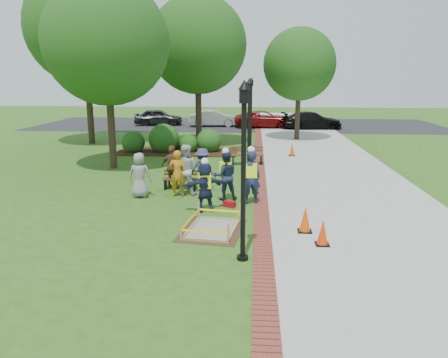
# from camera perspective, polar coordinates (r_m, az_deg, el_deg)

# --- Properties ---
(ground) EXTENTS (100.00, 100.00, 0.00)m
(ground) POSITION_cam_1_polar(r_m,az_deg,el_deg) (13.64, -2.46, -5.22)
(ground) COLOR #285116
(ground) RESTS_ON ground
(sidewalk) EXTENTS (6.00, 60.00, 0.02)m
(sidewalk) POSITION_cam_1_polar(r_m,az_deg,el_deg) (23.51, 12.58, 2.41)
(sidewalk) COLOR #9E9E99
(sidewalk) RESTS_ON ground
(brick_edging) EXTENTS (0.50, 60.00, 0.03)m
(brick_edging) POSITION_cam_1_polar(r_m,az_deg,el_deg) (23.25, 4.62, 2.58)
(brick_edging) COLOR maroon
(brick_edging) RESTS_ON ground
(mulch_bed) EXTENTS (7.00, 3.00, 0.05)m
(mulch_bed) POSITION_cam_1_polar(r_m,az_deg,el_deg) (25.61, -6.11, 3.56)
(mulch_bed) COLOR #381E0F
(mulch_bed) RESTS_ON ground
(parking_lot) EXTENTS (36.00, 12.00, 0.01)m
(parking_lot) POSITION_cam_1_polar(r_m,az_deg,el_deg) (40.11, 1.92, 7.13)
(parking_lot) COLOR black
(parking_lot) RESTS_ON ground
(wet_concrete_pad) EXTENTS (1.98, 2.50, 0.55)m
(wet_concrete_pad) POSITION_cam_1_polar(r_m,az_deg,el_deg) (12.58, -1.54, -5.70)
(wet_concrete_pad) COLOR #47331E
(wet_concrete_pad) RESTS_ON ground
(bench_near) EXTENTS (1.35, 0.49, 0.72)m
(bench_near) POSITION_cam_1_polar(r_m,az_deg,el_deg) (17.17, -5.73, -0.57)
(bench_near) COLOR #4F341B
(bench_near) RESTS_ON ground
(bench_far) EXTENTS (1.66, 0.67, 0.88)m
(bench_far) POSITION_cam_1_polar(r_m,az_deg,el_deg) (21.86, 3.03, 2.62)
(bench_far) COLOR brown
(bench_far) RESTS_ON ground
(cone_front) EXTENTS (0.36, 0.36, 0.71)m
(cone_front) POSITION_cam_1_polar(r_m,az_deg,el_deg) (11.74, 12.77, -6.90)
(cone_front) COLOR black
(cone_front) RESTS_ON ground
(cone_back) EXTENTS (0.39, 0.39, 0.78)m
(cone_back) POSITION_cam_1_polar(r_m,az_deg,el_deg) (12.59, 10.56, -5.25)
(cone_back) COLOR black
(cone_back) RESTS_ON ground
(cone_far) EXTENTS (0.36, 0.36, 0.71)m
(cone_far) POSITION_cam_1_polar(r_m,az_deg,el_deg) (24.44, 8.88, 3.77)
(cone_far) COLOR black
(cone_far) RESTS_ON ground
(toolbox) EXTENTS (0.45, 0.36, 0.20)m
(toolbox) POSITION_cam_1_polar(r_m,az_deg,el_deg) (14.81, 0.72, -3.29)
(toolbox) COLOR maroon
(toolbox) RESTS_ON ground
(lamp_near) EXTENTS (0.28, 0.28, 4.26)m
(lamp_near) POSITION_cam_1_polar(r_m,az_deg,el_deg) (10.02, 2.57, 2.64)
(lamp_near) COLOR black
(lamp_near) RESTS_ON ground
(lamp_mid) EXTENTS (0.28, 0.28, 4.26)m
(lamp_mid) POSITION_cam_1_polar(r_m,az_deg,el_deg) (17.94, 3.28, 7.37)
(lamp_mid) COLOR black
(lamp_mid) RESTS_ON ground
(lamp_far) EXTENTS (0.28, 0.28, 4.26)m
(lamp_far) POSITION_cam_1_polar(r_m,az_deg,el_deg) (25.91, 3.56, 9.20)
(lamp_far) COLOR black
(lamp_far) RESTS_ON ground
(tree_left) EXTENTS (5.70, 5.70, 8.66)m
(tree_left) POSITION_cam_1_polar(r_m,az_deg,el_deg) (21.35, -15.11, 16.83)
(tree_left) COLOR #3D2D1E
(tree_left) RESTS_ON ground
(tree_back) EXTENTS (6.00, 6.00, 9.19)m
(tree_back) POSITION_cam_1_polar(r_m,az_deg,el_deg) (27.98, -3.46, 17.09)
(tree_back) COLOR #3D2D1E
(tree_back) RESTS_ON ground
(tree_right) EXTENTS (4.86, 4.86, 7.52)m
(tree_right) POSITION_cam_1_polar(r_m,az_deg,el_deg) (30.72, 9.83, 14.53)
(tree_right) COLOR #3D2D1E
(tree_right) RESTS_ON ground
(tree_far) EXTENTS (7.18, 7.18, 10.84)m
(tree_far) POSITION_cam_1_polar(r_m,az_deg,el_deg) (29.96, -17.81, 18.29)
(tree_far) COLOR #3D2D1E
(tree_far) RESTS_ON ground
(shrub_a) EXTENTS (1.33, 1.33, 1.33)m
(shrub_a) POSITION_cam_1_polar(r_m,az_deg,el_deg) (26.00, -11.70, 3.46)
(shrub_a) COLOR #254F16
(shrub_a) RESTS_ON ground
(shrub_b) EXTENTS (1.77, 1.77, 1.77)m
(shrub_b) POSITION_cam_1_polar(r_m,az_deg,el_deg) (25.84, -7.81, 3.55)
(shrub_b) COLOR #254F16
(shrub_b) RESTS_ON ground
(shrub_c) EXTENTS (1.09, 1.09, 1.09)m
(shrub_c) POSITION_cam_1_polar(r_m,az_deg,el_deg) (25.56, -4.61, 3.53)
(shrub_c) COLOR #254F16
(shrub_c) RESTS_ON ground
(shrub_d) EXTENTS (1.45, 1.45, 1.45)m
(shrub_d) POSITION_cam_1_polar(r_m,az_deg,el_deg) (25.60, -1.98, 3.58)
(shrub_d) COLOR #254F16
(shrub_d) RESTS_ON ground
(shrub_e) EXTENTS (1.08, 1.08, 1.08)m
(shrub_e) POSITION_cam_1_polar(r_m,az_deg,el_deg) (26.79, -6.61, 3.93)
(shrub_e) COLOR #254F16
(shrub_e) RESTS_ON ground
(casual_person_a) EXTENTS (0.54, 0.35, 1.64)m
(casual_person_a) POSITION_cam_1_polar(r_m,az_deg,el_deg) (16.12, -10.96, 0.49)
(casual_person_a) COLOR gray
(casual_person_a) RESTS_ON ground
(casual_person_b) EXTENTS (0.56, 0.36, 1.72)m
(casual_person_b) POSITION_cam_1_polar(r_m,az_deg,el_deg) (16.01, -6.07, 0.72)
(casual_person_b) COLOR #B86E15
(casual_person_b) RESTS_ON ground
(casual_person_c) EXTENTS (0.65, 0.46, 1.88)m
(casual_person_c) POSITION_cam_1_polar(r_m,az_deg,el_deg) (16.28, -5.08, 1.23)
(casual_person_c) COLOR silver
(casual_person_c) RESTS_ON ground
(casual_person_d) EXTENTS (0.63, 0.52, 1.71)m
(casual_person_d) POSITION_cam_1_polar(r_m,az_deg,el_deg) (17.15, -6.73, 1.53)
(casual_person_d) COLOR brown
(casual_person_d) RESTS_ON ground
(casual_person_e) EXTENTS (0.60, 0.47, 1.66)m
(casual_person_e) POSITION_cam_1_polar(r_m,az_deg,el_deg) (16.70, -2.83, 1.19)
(casual_person_e) COLOR #37335A
(casual_person_e) RESTS_ON ground
(hivis_worker_a) EXTENTS (0.62, 0.54, 1.78)m
(hivis_worker_a) POSITION_cam_1_polar(r_m,az_deg,el_deg) (14.17, -2.51, -0.76)
(hivis_worker_a) COLOR #17293D
(hivis_worker_a) RESTS_ON ground
(hivis_worker_b) EXTENTS (0.67, 0.52, 2.03)m
(hivis_worker_b) POSITION_cam_1_polar(r_m,az_deg,el_deg) (14.98, 3.53, 0.43)
(hivis_worker_b) COLOR #17193C
(hivis_worker_b) RESTS_ON ground
(hivis_worker_c) EXTENTS (0.61, 0.45, 1.89)m
(hivis_worker_c) POSITION_cam_1_polar(r_m,az_deg,el_deg) (15.48, 0.20, 0.64)
(hivis_worker_c) COLOR #1A2145
(hivis_worker_c) RESTS_ON ground
(parked_car_a) EXTENTS (2.66, 5.08, 1.59)m
(parked_car_a) POSITION_cam_1_polar(r_m,az_deg,el_deg) (39.95, -8.51, 6.96)
(parked_car_a) COLOR black
(parked_car_a) RESTS_ON ground
(parked_car_b) EXTENTS (2.65, 4.93, 1.53)m
(parked_car_b) POSITION_cam_1_polar(r_m,az_deg,el_deg) (38.58, -1.34, 6.88)
(parked_car_b) COLOR #AEADB2
(parked_car_b) RESTS_ON ground
(parked_car_c) EXTENTS (2.25, 4.82, 1.55)m
(parked_car_c) POSITION_cam_1_polar(r_m,az_deg,el_deg) (37.90, 5.30, 6.71)
(parked_car_c) COLOR maroon
(parked_car_c) RESTS_ON ground
(parked_car_d) EXTENTS (2.58, 4.99, 1.56)m
(parked_car_d) POSITION_cam_1_polar(r_m,az_deg,el_deg) (37.46, 11.34, 6.43)
(parked_car_d) COLOR black
(parked_car_d) RESTS_ON ground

